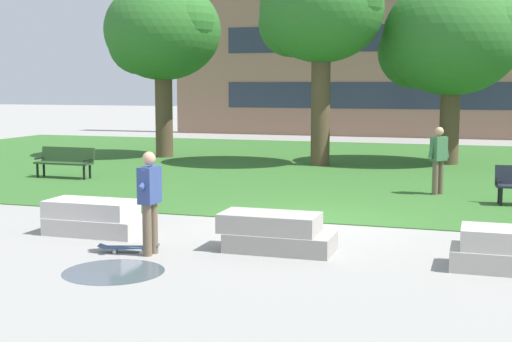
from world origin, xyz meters
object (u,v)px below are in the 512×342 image
concrete_block_center (94,218)px  person_skateboarder (150,196)px  skateboard (129,247)px  concrete_block_left (275,233)px  person_bystander_near_lawn (439,157)px  park_bench_near_left (65,160)px

concrete_block_center → person_skateboarder: 2.19m
skateboard → person_skateboarder: bearing=-3.1°
concrete_block_left → concrete_block_center: bearing=175.5°
concrete_block_center → skateboard: bearing=-40.6°
person_skateboarder → person_bystander_near_lawn: (4.14, 7.98, 0.01)m
concrete_block_left → person_skateboarder: (-1.90, -0.88, 0.67)m
skateboard → park_bench_near_left: 10.12m
person_skateboarder → concrete_block_center: bearing=146.3°
concrete_block_center → person_skateboarder: bearing=-33.7°
person_bystander_near_lawn → concrete_block_left: bearing=-107.5°
concrete_block_center → skateboard: 1.76m
person_skateboarder → skateboard: bearing=176.9°
concrete_block_left → person_skateboarder: 2.19m
park_bench_near_left → concrete_block_center: bearing=-54.0°
concrete_block_left → park_bench_near_left: size_ratio=1.06×
concrete_block_center → concrete_block_left: bearing=-4.5°
person_skateboarder → concrete_block_left: bearing=24.8°
skateboard → person_bystander_near_lawn: person_bystander_near_lawn is taller
person_skateboarder → skateboard: 0.98m
concrete_block_left → person_bystander_near_lawn: bearing=72.5°
concrete_block_left → skateboard: 2.47m
skateboard → person_bystander_near_lawn: 9.21m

